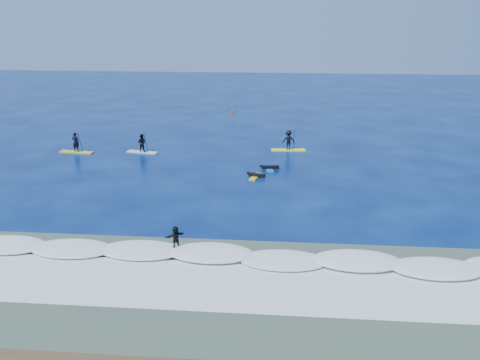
# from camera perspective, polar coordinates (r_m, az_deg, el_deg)

# --- Properties ---
(ground) EXTENTS (160.00, 160.00, 0.00)m
(ground) POSITION_cam_1_polar(r_m,az_deg,el_deg) (39.17, -2.55, -1.83)
(ground) COLOR #030F46
(ground) RESTS_ON ground
(shallow_water) EXTENTS (90.00, 13.00, 0.01)m
(shallow_water) POSITION_cam_1_polar(r_m,az_deg,el_deg) (26.58, -6.61, -11.96)
(shallow_water) COLOR #3C5243
(shallow_water) RESTS_ON ground
(breaking_wave) EXTENTS (40.00, 6.00, 0.30)m
(breaking_wave) POSITION_cam_1_polar(r_m,az_deg,el_deg) (30.05, -5.08, -8.22)
(breaking_wave) COLOR white
(breaking_wave) RESTS_ON ground
(whitewater) EXTENTS (34.00, 5.00, 0.02)m
(whitewater) POSITION_cam_1_polar(r_m,az_deg,el_deg) (27.44, -6.19, -10.94)
(whitewater) COLOR silver
(whitewater) RESTS_ON ground
(sup_paddler_left) EXTENTS (3.34, 1.17, 2.30)m
(sup_paddler_left) POSITION_cam_1_polar(r_m,az_deg,el_deg) (53.42, -17.09, 3.56)
(sup_paddler_left) COLOR #CECE16
(sup_paddler_left) RESTS_ON ground
(sup_paddler_center) EXTENTS (3.10, 1.29, 2.11)m
(sup_paddler_center) POSITION_cam_1_polar(r_m,az_deg,el_deg) (51.89, -10.42, 3.73)
(sup_paddler_center) COLOR silver
(sup_paddler_center) RESTS_ON ground
(sup_paddler_right) EXTENTS (3.38, 1.18, 2.33)m
(sup_paddler_right) POSITION_cam_1_polar(r_m,az_deg,el_deg) (52.01, 5.19, 4.12)
(sup_paddler_right) COLOR #FFFE1B
(sup_paddler_right) RESTS_ON ground
(prone_paddler_near) EXTENTS (1.57, 2.05, 0.42)m
(prone_paddler_near) POSITION_cam_1_polar(r_m,az_deg,el_deg) (43.68, 1.70, 0.48)
(prone_paddler_near) COLOR yellow
(prone_paddler_near) RESTS_ON ground
(prone_paddler_far) EXTENTS (1.69, 2.17, 0.44)m
(prone_paddler_far) POSITION_cam_1_polar(r_m,az_deg,el_deg) (45.84, 3.15, 1.31)
(prone_paddler_far) COLOR #176CB0
(prone_paddler_far) RESTS_ON ground
(wave_surfer) EXTENTS (1.78, 1.60, 1.37)m
(wave_surfer) POSITION_cam_1_polar(r_m,az_deg,el_deg) (30.54, -6.88, -6.22)
(wave_surfer) COLOR white
(wave_surfer) RESTS_ON breaking_wave
(marker_buoy) EXTENTS (0.29, 0.29, 0.70)m
(marker_buoy) POSITION_cam_1_polar(r_m,az_deg,el_deg) (70.47, -0.78, 7.31)
(marker_buoy) COLOR #DE4D13
(marker_buoy) RESTS_ON ground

